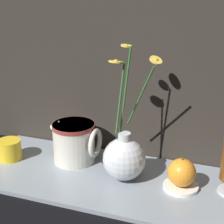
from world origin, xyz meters
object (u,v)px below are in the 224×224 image
at_px(vase_with_flowers, 124,157).
at_px(yellow_mug, 9,149).
at_px(orange_fruit, 182,172).
at_px(ceramic_pitcher, 75,141).

relative_size(vase_with_flowers, yellow_mug, 4.52).
bearing_deg(orange_fruit, yellow_mug, -179.25).
bearing_deg(yellow_mug, ceramic_pitcher, 15.39).
xyz_separation_m(vase_with_flowers, yellow_mug, (-0.37, -0.01, -0.04)).
xyz_separation_m(yellow_mug, ceramic_pitcher, (0.20, 0.05, 0.04)).
bearing_deg(orange_fruit, vase_with_flowers, -179.70).
height_order(vase_with_flowers, orange_fruit, vase_with_flowers).
distance_m(vase_with_flowers, yellow_mug, 0.38).
relative_size(vase_with_flowers, ceramic_pitcher, 2.44).
xyz_separation_m(vase_with_flowers, ceramic_pitcher, (-0.17, 0.05, 0.00)).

